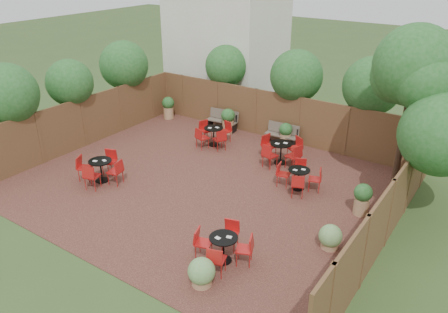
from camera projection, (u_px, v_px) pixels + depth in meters
The scene contains 13 objects.
ground at pixel (205, 185), 15.14m from camera, with size 80.00×80.00×0.00m, color #354F23.
courtyard_paving at pixel (205, 185), 15.14m from camera, with size 12.00×10.00×0.02m, color #3B1D18.
fence_back at pixel (276, 116), 18.47m from camera, with size 12.00×0.08×2.00m, color brown.
fence_left at pixel (83, 122), 17.80m from camera, with size 0.08×10.00×2.00m, color brown.
fence_right at pixel (389, 214), 11.65m from camera, with size 0.08×10.00×2.00m, color brown.
neighbour_building at pixel (227, 23), 21.76m from camera, with size 5.00×4.00×8.00m, color beige.
overhang_foliage at pixel (224, 86), 16.63m from camera, with size 15.56×10.50×2.32m.
courtyard_tree at pixel (414, 71), 12.95m from camera, with size 2.62×2.52×5.41m.
park_bench_left at pixel (223, 120), 19.65m from camera, with size 1.43×0.58×0.86m.
park_bench_right at pixel (282, 134), 18.16m from camera, with size 1.39×0.49×0.85m.
bistro_tables at pixel (222, 168), 15.31m from camera, with size 7.48×7.56×0.92m.
planters at pixel (245, 132), 18.00m from camera, with size 10.85×3.90×1.08m.
low_shrubs at pixel (268, 269), 10.66m from camera, with size 3.05×4.11×0.71m.
Camera 1 is at (8.07, -10.63, 7.25)m, focal length 35.85 mm.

